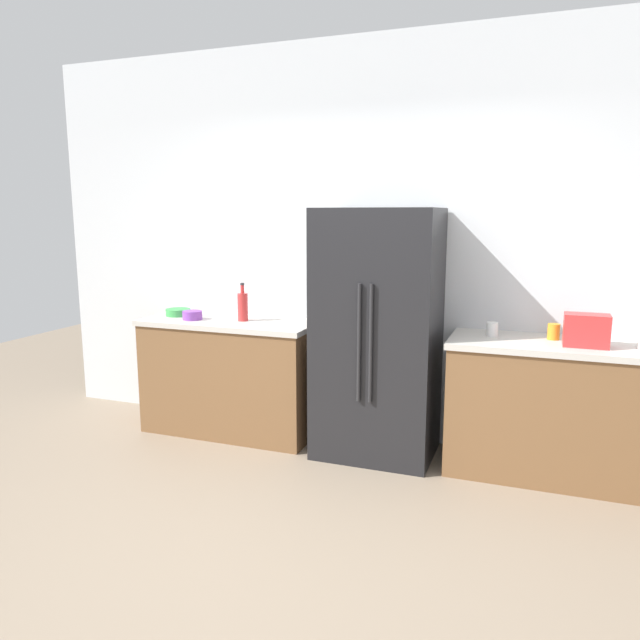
{
  "coord_description": "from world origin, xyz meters",
  "views": [
    {
      "loc": [
        1.2,
        -2.66,
        1.72
      ],
      "look_at": [
        0.06,
        0.41,
        1.13
      ],
      "focal_mm": 33.5,
      "sensor_mm": 36.0,
      "label": 1
    }
  ],
  "objects_px": {
    "refrigerator": "(378,334)",
    "cup_a": "(554,332)",
    "bowl_b": "(192,315)",
    "toaster": "(586,330)",
    "bottle_a": "(243,306)",
    "bowl_a": "(178,312)",
    "cup_b": "(492,329)"
  },
  "relations": [
    {
      "from": "cup_b",
      "to": "bowl_a",
      "type": "height_order",
      "value": "cup_b"
    },
    {
      "from": "bottle_a",
      "to": "bowl_a",
      "type": "xyz_separation_m",
      "value": [
        -0.6,
        0.03,
        -0.09
      ]
    },
    {
      "from": "refrigerator",
      "to": "cup_b",
      "type": "relative_size",
      "value": 18.09
    },
    {
      "from": "refrigerator",
      "to": "cup_a",
      "type": "distance_m",
      "value": 1.16
    },
    {
      "from": "toaster",
      "to": "cup_b",
      "type": "relative_size",
      "value": 2.73
    },
    {
      "from": "bowl_a",
      "to": "cup_b",
      "type": "bearing_deg",
      "value": 0.55
    },
    {
      "from": "toaster",
      "to": "bottle_a",
      "type": "xyz_separation_m",
      "value": [
        -2.42,
        0.07,
        0.01
      ]
    },
    {
      "from": "bottle_a",
      "to": "cup_b",
      "type": "bearing_deg",
      "value": 1.64
    },
    {
      "from": "bottle_a",
      "to": "cup_b",
      "type": "height_order",
      "value": "bottle_a"
    },
    {
      "from": "cup_a",
      "to": "cup_b",
      "type": "distance_m",
      "value": 0.39
    },
    {
      "from": "bowl_a",
      "to": "bowl_b",
      "type": "relative_size",
      "value": 1.29
    },
    {
      "from": "bowl_a",
      "to": "bowl_b",
      "type": "distance_m",
      "value": 0.24
    },
    {
      "from": "toaster",
      "to": "bowl_b",
      "type": "distance_m",
      "value": 2.82
    },
    {
      "from": "bottle_a",
      "to": "cup_a",
      "type": "distance_m",
      "value": 2.24
    },
    {
      "from": "cup_a",
      "to": "bowl_a",
      "type": "bearing_deg",
      "value": -178.82
    },
    {
      "from": "bottle_a",
      "to": "toaster",
      "type": "bearing_deg",
      "value": -1.56
    },
    {
      "from": "bottle_a",
      "to": "bowl_b",
      "type": "xyz_separation_m",
      "value": [
        -0.4,
        -0.09,
        -0.08
      ]
    },
    {
      "from": "toaster",
      "to": "bowl_b",
      "type": "relative_size",
      "value": 1.74
    },
    {
      "from": "refrigerator",
      "to": "bowl_a",
      "type": "distance_m",
      "value": 1.69
    },
    {
      "from": "bowl_b",
      "to": "toaster",
      "type": "bearing_deg",
      "value": 0.45
    },
    {
      "from": "refrigerator",
      "to": "cup_a",
      "type": "bearing_deg",
      "value": 6.08
    },
    {
      "from": "cup_b",
      "to": "bowl_a",
      "type": "distance_m",
      "value": 2.45
    },
    {
      "from": "refrigerator",
      "to": "bowl_a",
      "type": "bearing_deg",
      "value": 177.8
    },
    {
      "from": "refrigerator",
      "to": "cup_a",
      "type": "relative_size",
      "value": 16.8
    },
    {
      "from": "toaster",
      "to": "cup_b",
      "type": "distance_m",
      "value": 0.59
    },
    {
      "from": "cup_a",
      "to": "bowl_b",
      "type": "relative_size",
      "value": 0.69
    },
    {
      "from": "refrigerator",
      "to": "bowl_a",
      "type": "xyz_separation_m",
      "value": [
        -1.68,
        0.06,
        0.05
      ]
    },
    {
      "from": "refrigerator",
      "to": "cup_b",
      "type": "distance_m",
      "value": 0.78
    },
    {
      "from": "bottle_a",
      "to": "bowl_b",
      "type": "distance_m",
      "value": 0.41
    },
    {
      "from": "toaster",
      "to": "bowl_b",
      "type": "height_order",
      "value": "toaster"
    },
    {
      "from": "toaster",
      "to": "bottle_a",
      "type": "bearing_deg",
      "value": 178.44
    },
    {
      "from": "refrigerator",
      "to": "cup_b",
      "type": "height_order",
      "value": "refrigerator"
    }
  ]
}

